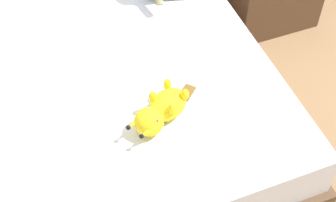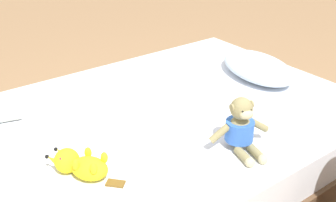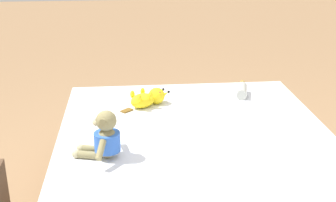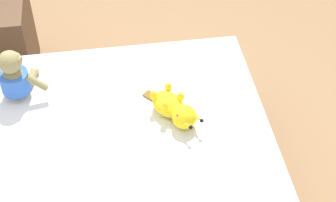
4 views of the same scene
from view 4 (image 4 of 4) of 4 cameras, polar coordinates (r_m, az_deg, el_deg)
The scene contains 2 objects.
plush_monkey at distance 2.32m, azimuth -15.83°, elevation 2.47°, with size 0.24×0.28×0.24m.
plush_yellow_creature at distance 2.17m, azimuth 0.72°, elevation -0.85°, with size 0.31×0.22×0.10m.
Camera 4 is at (-1.28, -0.34, 2.08)m, focal length 57.79 mm.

